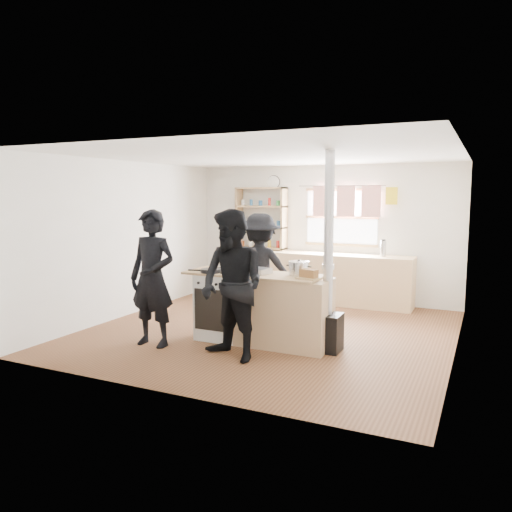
{
  "coord_description": "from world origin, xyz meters",
  "views": [
    {
      "loc": [
        2.81,
        -6.43,
        1.97
      ],
      "look_at": [
        -0.16,
        -0.1,
        1.1
      ],
      "focal_mm": 35.0,
      "sensor_mm": 36.0,
      "label": 1
    }
  ],
  "objects_px": {
    "thermos": "(383,249)",
    "cooking_island": "(263,308)",
    "skillet_greens": "(211,270)",
    "stockpot_stove": "(234,264)",
    "person_near_left": "(152,278)",
    "person_near_right": "(232,285)",
    "roast_tray": "(257,270)",
    "person_far": "(260,269)",
    "flue_heater": "(328,300)",
    "stockpot_counter": "(299,268)",
    "bread_board": "(309,275)"
  },
  "relations": [
    {
      "from": "person_near_left",
      "to": "person_far",
      "type": "relative_size",
      "value": 1.05
    },
    {
      "from": "stockpot_stove",
      "to": "person_near_left",
      "type": "xyz_separation_m",
      "value": [
        -0.75,
        -0.85,
        -0.13
      ]
    },
    {
      "from": "skillet_greens",
      "to": "stockpot_stove",
      "type": "bearing_deg",
      "value": 63.78
    },
    {
      "from": "flue_heater",
      "to": "thermos",
      "type": "bearing_deg",
      "value": 86.89
    },
    {
      "from": "roast_tray",
      "to": "person_near_left",
      "type": "relative_size",
      "value": 0.22
    },
    {
      "from": "stockpot_counter",
      "to": "person_near_left",
      "type": "bearing_deg",
      "value": -154.77
    },
    {
      "from": "stockpot_counter",
      "to": "stockpot_stove",
      "type": "bearing_deg",
      "value": 177.64
    },
    {
      "from": "bread_board",
      "to": "person_near_left",
      "type": "height_order",
      "value": "person_near_left"
    },
    {
      "from": "thermos",
      "to": "cooking_island",
      "type": "height_order",
      "value": "thermos"
    },
    {
      "from": "skillet_greens",
      "to": "thermos",
      "type": "bearing_deg",
      "value": 60.16
    },
    {
      "from": "thermos",
      "to": "cooking_island",
      "type": "xyz_separation_m",
      "value": [
        -1.02,
        -2.77,
        -0.57
      ]
    },
    {
      "from": "roast_tray",
      "to": "person_near_left",
      "type": "xyz_separation_m",
      "value": [
        -1.16,
        -0.7,
        -0.08
      ]
    },
    {
      "from": "stockpot_counter",
      "to": "person_near_right",
      "type": "bearing_deg",
      "value": -120.22
    },
    {
      "from": "thermos",
      "to": "cooking_island",
      "type": "bearing_deg",
      "value": -110.29
    },
    {
      "from": "person_near_right",
      "to": "thermos",
      "type": "bearing_deg",
      "value": 92.86
    },
    {
      "from": "person_near_left",
      "to": "bread_board",
      "type": "bearing_deg",
      "value": 15.85
    },
    {
      "from": "stockpot_stove",
      "to": "bread_board",
      "type": "height_order",
      "value": "stockpot_stove"
    },
    {
      "from": "skillet_greens",
      "to": "stockpot_counter",
      "type": "height_order",
      "value": "stockpot_counter"
    },
    {
      "from": "skillet_greens",
      "to": "flue_heater",
      "type": "bearing_deg",
      "value": 8.22
    },
    {
      "from": "skillet_greens",
      "to": "stockpot_counter",
      "type": "bearing_deg",
      "value": 14.96
    },
    {
      "from": "roast_tray",
      "to": "stockpot_stove",
      "type": "bearing_deg",
      "value": 160.39
    },
    {
      "from": "person_near_right",
      "to": "bread_board",
      "type": "bearing_deg",
      "value": 61.24
    },
    {
      "from": "flue_heater",
      "to": "person_near_left",
      "type": "bearing_deg",
      "value": -161.12
    },
    {
      "from": "roast_tray",
      "to": "stockpot_counter",
      "type": "height_order",
      "value": "stockpot_counter"
    },
    {
      "from": "bread_board",
      "to": "flue_heater",
      "type": "height_order",
      "value": "flue_heater"
    },
    {
      "from": "roast_tray",
      "to": "stockpot_counter",
      "type": "relative_size",
      "value": 1.45
    },
    {
      "from": "flue_heater",
      "to": "person_near_left",
      "type": "distance_m",
      "value": 2.26
    },
    {
      "from": "stockpot_stove",
      "to": "flue_heater",
      "type": "xyz_separation_m",
      "value": [
        1.38,
        -0.12,
        -0.36
      ]
    },
    {
      "from": "stockpot_counter",
      "to": "thermos",
      "type": "bearing_deg",
      "value": 77.98
    },
    {
      "from": "thermos",
      "to": "person_far",
      "type": "height_order",
      "value": "person_far"
    },
    {
      "from": "roast_tray",
      "to": "flue_heater",
      "type": "xyz_separation_m",
      "value": [
        0.97,
        0.03,
        -0.32
      ]
    },
    {
      "from": "person_near_left",
      "to": "flue_heater",
      "type": "bearing_deg",
      "value": 18.13
    },
    {
      "from": "stockpot_counter",
      "to": "person_far",
      "type": "xyz_separation_m",
      "value": [
        -0.91,
        0.78,
        -0.18
      ]
    },
    {
      "from": "roast_tray",
      "to": "person_far",
      "type": "xyz_separation_m",
      "value": [
        -0.36,
        0.89,
        -0.13
      ]
    },
    {
      "from": "stockpot_stove",
      "to": "stockpot_counter",
      "type": "bearing_deg",
      "value": -2.36
    },
    {
      "from": "person_near_left",
      "to": "person_near_right",
      "type": "distance_m",
      "value": 1.21
    },
    {
      "from": "flue_heater",
      "to": "person_far",
      "type": "xyz_separation_m",
      "value": [
        -1.33,
        0.86,
        0.19
      ]
    },
    {
      "from": "flue_heater",
      "to": "person_far",
      "type": "distance_m",
      "value": 1.59
    },
    {
      "from": "thermos",
      "to": "person_near_right",
      "type": "distance_m",
      "value": 3.69
    },
    {
      "from": "roast_tray",
      "to": "stockpot_counter",
      "type": "bearing_deg",
      "value": 11.05
    },
    {
      "from": "person_far",
      "to": "person_near_right",
      "type": "bearing_deg",
      "value": 89.34
    },
    {
      "from": "cooking_island",
      "to": "person_far",
      "type": "xyz_separation_m",
      "value": [
        -0.45,
        0.9,
        0.38
      ]
    },
    {
      "from": "flue_heater",
      "to": "person_near_right",
      "type": "relative_size",
      "value": 1.39
    },
    {
      "from": "bread_board",
      "to": "person_near_right",
      "type": "bearing_deg",
      "value": -138.54
    },
    {
      "from": "roast_tray",
      "to": "person_far",
      "type": "bearing_deg",
      "value": 112.09
    },
    {
      "from": "stockpot_stove",
      "to": "bread_board",
      "type": "bearing_deg",
      "value": -12.93
    },
    {
      "from": "person_near_left",
      "to": "person_near_right",
      "type": "xyz_separation_m",
      "value": [
        1.21,
        -0.07,
        0.01
      ]
    },
    {
      "from": "flue_heater",
      "to": "person_near_right",
      "type": "xyz_separation_m",
      "value": [
        -0.92,
        -0.79,
        0.24
      ]
    },
    {
      "from": "person_near_left",
      "to": "person_near_right",
      "type": "relative_size",
      "value": 0.99
    },
    {
      "from": "skillet_greens",
      "to": "stockpot_stove",
      "type": "height_order",
      "value": "stockpot_stove"
    }
  ]
}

